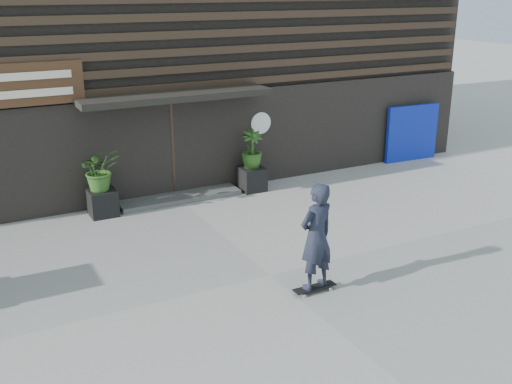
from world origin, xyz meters
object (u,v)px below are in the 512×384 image
skateboarder (316,237)px  blue_tarp (412,133)px  planter_pot_left (103,203)px  planter_pot_right (252,179)px

skateboarder → blue_tarp: bearing=38.6°
planter_pot_left → skateboarder: (2.27, -5.29, 0.72)m
planter_pot_right → skateboarder: skateboarder is taller
planter_pot_right → skateboarder: bearing=-106.1°
planter_pot_right → blue_tarp: blue_tarp is taller
planter_pot_left → skateboarder: 5.80m
planter_pot_right → blue_tarp: size_ratio=0.34×
planter_pot_left → planter_pot_right: bearing=0.0°
blue_tarp → planter_pot_right: bearing=-174.2°
blue_tarp → skateboarder: size_ratio=0.90×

